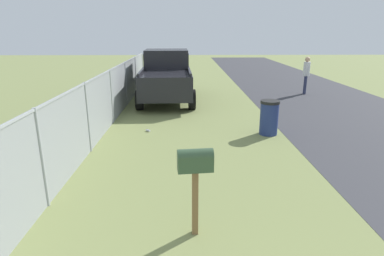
{
  "coord_description": "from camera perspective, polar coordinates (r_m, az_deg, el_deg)",
  "views": [
    {
      "loc": [
        -0.29,
        0.65,
        2.87
      ],
      "look_at": [
        5.07,
        0.54,
        1.24
      ],
      "focal_mm": 30.01,
      "sensor_mm": 36.0,
      "label": 1
    }
  ],
  "objects": [
    {
      "name": "trash_bin",
      "position": [
        9.41,
        13.54,
        1.83
      ],
      "size": [
        0.54,
        0.54,
        0.99
      ],
      "color": "navy",
      "rests_on": "ground"
    },
    {
      "name": "pedestrian",
      "position": [
        16.01,
        19.65,
        9.25
      ],
      "size": [
        0.47,
        0.31,
        1.72
      ],
      "rotation": [
        0.0,
        0.0,
        1.22
      ],
      "color": "#2D3351",
      "rests_on": "ground"
    },
    {
      "name": "pickup_truck",
      "position": [
        13.88,
        -4.53,
        9.56
      ],
      "size": [
        5.2,
        2.36,
        2.09
      ],
      "rotation": [
        0.0,
        0.0,
        0.03
      ],
      "color": "black",
      "rests_on": "ground"
    },
    {
      "name": "mailbox",
      "position": [
        4.47,
        0.57,
        -6.96
      ],
      "size": [
        0.25,
        0.51,
        1.33
      ],
      "rotation": [
        0.0,
        0.0,
        0.11
      ],
      "color": "brown",
      "rests_on": "ground"
    },
    {
      "name": "fence_section",
      "position": [
        9.32,
        -15.9,
        4.24
      ],
      "size": [
        18.14,
        0.07,
        1.72
      ],
      "color": "#9EA3A8",
      "rests_on": "ground"
    },
    {
      "name": "litter_can_midfield_a",
      "position": [
        9.59,
        -7.83,
        -0.44
      ],
      "size": [
        0.11,
        0.14,
        0.07
      ],
      "primitive_type": "cylinder",
      "rotation": [
        0.0,
        1.57,
        1.1
      ],
      "color": "silver",
      "rests_on": "ground"
    }
  ]
}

